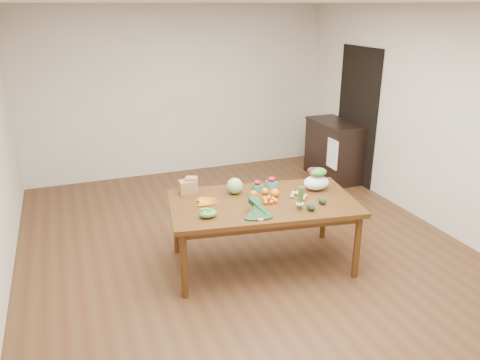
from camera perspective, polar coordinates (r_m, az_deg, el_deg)
name	(u,v)px	position (r m, az deg, el deg)	size (l,w,h in m)	color
floor	(246,251)	(5.48, 0.75, -8.62)	(6.00, 6.00, 0.00)	#4F341B
ceiling	(247,2)	(4.79, 0.91, 20.89)	(5.00, 6.00, 0.02)	white
room_walls	(247,138)	(4.96, 0.83, 5.11)	(5.02, 6.02, 2.70)	silver
dining_table	(262,233)	(5.06, 2.71, -6.46)	(1.93, 1.07, 0.75)	#4F3012
doorway_dark	(357,116)	(7.57, 14.05, 7.57)	(0.02, 1.00, 2.10)	black
cabinet	(333,150)	(7.72, 11.31, 3.58)	(0.52, 1.02, 0.94)	black
dish_towel	(332,154)	(7.25, 11.20, 3.14)	(0.02, 0.28, 0.45)	white
paper_bag	(188,186)	(5.10, -6.35, -0.69)	(0.25, 0.20, 0.17)	#9D6B46
cabbage	(235,186)	(5.05, -0.64, -0.73)	(0.18, 0.18, 0.18)	#91B769
strawberry_basket_a	(257,186)	(5.19, 2.13, -0.71)	(0.09, 0.09, 0.09)	#B9180C
strawberry_basket_b	(271,183)	(5.27, 3.85, -0.33)	(0.10, 0.10, 0.09)	#AF0B1D
orange_a	(254,194)	(4.97, 1.67, -1.71)	(0.08, 0.08, 0.08)	orange
orange_b	(265,191)	(5.06, 3.07, -1.36)	(0.07, 0.07, 0.07)	orange
orange_c	(275,193)	(5.00, 4.28, -1.55)	(0.09, 0.09, 0.09)	#FFAC0F
mandarin_cluster	(269,199)	(4.86, 3.54, -2.29)	(0.18, 0.18, 0.08)	orange
carrots	(208,201)	(4.86, -3.90, -2.59)	(0.22, 0.22, 0.03)	orange
snap_pea_bag	(208,213)	(4.52, -3.92, -4.08)	(0.18, 0.13, 0.08)	#5AA437
kale_bunch	(258,209)	(4.51, 2.22, -3.55)	(0.32, 0.40, 0.16)	black
asparagus_bundle	(300,198)	(4.69, 7.35, -2.17)	(0.08, 0.08, 0.25)	#4E873D
potato_a	(292,196)	(4.99, 6.34, -1.97)	(0.05, 0.04, 0.04)	#D5C37B
potato_b	(303,198)	(4.94, 7.70, -2.24)	(0.06, 0.05, 0.05)	tan
potato_c	(298,193)	(5.07, 7.06, -1.60)	(0.06, 0.05, 0.05)	#D6C27B
potato_d	(293,193)	(5.07, 6.53, -1.60)	(0.05, 0.05, 0.04)	tan
potato_e	(305,196)	(5.01, 7.98, -1.96)	(0.05, 0.04, 0.04)	tan
avocado_a	(311,207)	(4.71, 8.64, -3.33)	(0.07, 0.10, 0.07)	black
avocado_b	(322,201)	(4.88, 10.00, -2.53)	(0.07, 0.10, 0.07)	black
salad_bag	(316,180)	(5.22, 9.30, 0.01)	(0.29, 0.22, 0.23)	white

